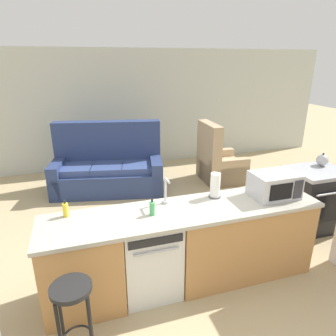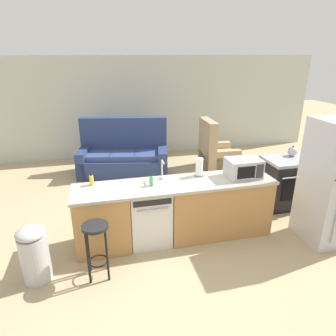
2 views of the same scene
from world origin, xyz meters
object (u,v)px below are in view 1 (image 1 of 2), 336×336
(paper_towel_roll, at_px, (215,186))
(bar_stool, at_px, (73,307))
(stove_range, at_px, (314,199))
(microwave, at_px, (274,185))
(dish_soap_bottle, at_px, (66,210))
(couch, at_px, (108,169))
(soap_bottle, at_px, (152,208))
(dishwasher, at_px, (149,256))
(kettle, at_px, (322,160))
(armchair, at_px, (217,164))

(paper_towel_roll, distance_m, bar_stool, 1.84)
(stove_range, bearing_deg, microwave, -154.47)
(dish_soap_bottle, distance_m, couch, 2.81)
(paper_towel_roll, relative_size, bar_stool, 0.38)
(soap_bottle, relative_size, bar_stool, 0.24)
(dishwasher, bearing_deg, kettle, 13.78)
(stove_range, xyz_separation_m, soap_bottle, (-2.56, -0.55, 0.52))
(microwave, height_order, dish_soap_bottle, microwave)
(dish_soap_bottle, xyz_separation_m, kettle, (3.54, 0.46, 0.01))
(armchair, bearing_deg, stove_range, -76.25)
(bar_stool, bearing_deg, couch, 78.97)
(kettle, relative_size, armchair, 0.17)
(armchair, bearing_deg, dishwasher, -128.51)
(paper_towel_roll, relative_size, couch, 0.13)
(dishwasher, distance_m, paper_towel_roll, 1.04)
(kettle, xyz_separation_m, couch, (-2.85, 2.20, -0.59))
(dish_soap_bottle, xyz_separation_m, armchair, (2.87, 2.41, -0.62))
(dishwasher, xyz_separation_m, stove_range, (2.60, 0.55, 0.03))
(stove_range, xyz_separation_m, couch, (-2.68, 2.33, -0.06))
(stove_range, distance_m, dish_soap_bottle, 3.43)
(paper_towel_roll, height_order, dish_soap_bottle, paper_towel_roll)
(armchair, bearing_deg, dish_soap_bottle, -139.94)
(paper_towel_roll, height_order, armchair, armchair)
(bar_stool, bearing_deg, kettle, 20.10)
(dish_soap_bottle, bearing_deg, dishwasher, -15.74)
(bar_stool, relative_size, armchair, 0.62)
(soap_bottle, height_order, armchair, armchair)
(couch, bearing_deg, paper_towel_roll, -71.60)
(soap_bottle, xyz_separation_m, kettle, (2.73, 0.68, 0.01))
(stove_range, height_order, couch, couch)
(microwave, xyz_separation_m, bar_stool, (-2.21, -0.61, -0.50))
(stove_range, bearing_deg, paper_towel_roll, -168.53)
(bar_stool, bearing_deg, microwave, 15.47)
(dishwasher, relative_size, couch, 0.39)
(couch, bearing_deg, armchair, -6.56)
(dishwasher, relative_size, paper_towel_roll, 2.98)
(paper_towel_roll, bearing_deg, dish_soap_bottle, 178.84)
(microwave, bearing_deg, soap_bottle, -179.84)
(dishwasher, xyz_separation_m, couch, (-0.08, 2.88, -0.03))
(microwave, bearing_deg, dish_soap_bottle, 174.36)
(dish_soap_bottle, bearing_deg, bar_stool, -88.98)
(couch, relative_size, armchair, 1.78)
(couch, height_order, armchair, couch)
(bar_stool, height_order, couch, couch)
(kettle, relative_size, bar_stool, 0.28)
(dishwasher, bearing_deg, microwave, -0.05)
(dishwasher, relative_size, stove_range, 0.93)
(stove_range, distance_m, armchair, 2.14)
(dish_soap_bottle, xyz_separation_m, couch, (0.70, 2.66, -0.58))
(soap_bottle, xyz_separation_m, armchair, (2.05, 2.63, -0.62))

